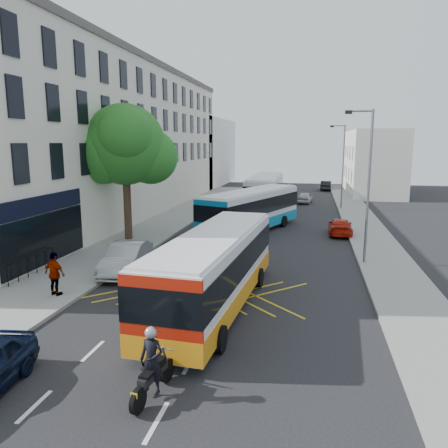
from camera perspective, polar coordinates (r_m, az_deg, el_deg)
The scene contains 20 objects.
ground at distance 13.81m, azimuth -4.34°, elevation -17.39°, with size 120.00×120.00×0.00m, color black.
pavement_left at distance 29.93m, azimuth -12.32°, elevation -2.00°, with size 5.00×70.00×0.15m, color gray.
pavement_right at distance 27.79m, azimuth 19.60°, elevation -3.35°, with size 3.00×70.00×0.15m, color gray.
terrace_main at distance 40.16m, azimuth -14.53°, elevation 10.66°, with size 8.30×45.00×13.50m.
terrace_far at distance 68.96m, azimuth -3.29°, elevation 9.34°, with size 8.00×20.00×10.00m, color silver.
building_right at distance 60.26m, azimuth 18.78°, elevation 7.68°, with size 6.00×18.00×8.00m, color silver.
street_tree at distance 29.21m, azimuth -12.85°, elevation 9.97°, with size 6.30×5.70×8.80m.
lamp_near at distance 23.96m, azimuth 18.17°, elevation 5.62°, with size 1.45×0.15×8.00m.
lamp_far at distance 43.85m, azimuth 15.17°, elevation 7.80°, with size 1.45×0.15×8.00m.
railings at distance 22.22m, azimuth -25.34°, elevation -5.46°, with size 0.08×5.60×1.14m, color black, non-canonical shape.
bus_near at distance 17.20m, azimuth -1.21°, elevation -5.88°, with size 3.24×10.94×3.03m.
bus_mid at distance 31.97m, azimuth 3.58°, elevation 1.83°, with size 6.26×11.11×3.07m.
bus_far at distance 43.54m, azimuth 5.40°, elevation 4.28°, with size 2.94×11.68×3.28m.
motorbike at distance 11.82m, azimuth -9.35°, elevation -17.62°, with size 0.74×2.17×1.93m.
parked_car_silver at distance 22.48m, azimuth -12.62°, elevation -4.38°, with size 1.61×4.63×1.53m, color #9DA0A5.
red_hatchback at distance 32.16m, azimuth 14.94°, elevation -0.34°, with size 1.61×3.97×1.15m, color #B51807.
distant_car_grey at distance 52.83m, azimuth 6.52°, elevation 4.13°, with size 1.99×4.31×1.20m, color #42464A.
distant_car_silver at distance 48.26m, azimuth 10.52°, elevation 3.41°, with size 1.41×3.50×1.19m, color #AEB0B6.
distant_car_dark at distance 61.90m, azimuth 13.16°, elevation 4.91°, with size 1.38×3.94×1.30m, color black.
pedestrian_far at distance 19.63m, azimuth -21.22°, elevation -6.11°, with size 1.09×0.45×1.85m, color gray.
Camera 1 is at (3.37, -11.72, 6.47)m, focal length 35.00 mm.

